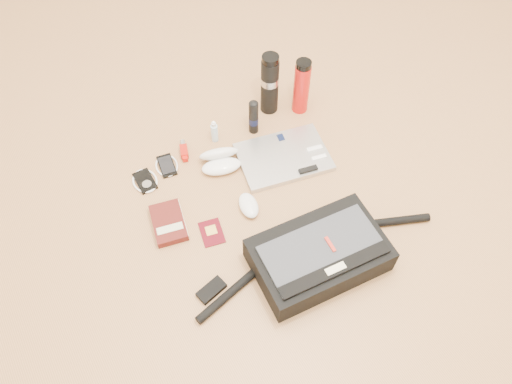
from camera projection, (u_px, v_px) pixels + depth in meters
ground at (273, 215)px, 1.89m from camera, size 4.00×4.00×0.00m
messenger_bag at (318, 255)px, 1.73m from camera, size 0.94×0.32×0.13m
laptop at (284, 157)px, 2.04m from camera, size 0.40×0.32×0.03m
book at (169, 223)px, 1.86m from camera, size 0.15×0.20×0.03m
passport at (212, 232)px, 1.85m from camera, size 0.10×0.13×0.01m
mouse at (249, 205)px, 1.90m from camera, size 0.09×0.13×0.04m
sunglasses_case at (220, 160)px, 2.00m from camera, size 0.19×0.17×0.09m
ipod at (145, 181)px, 1.98m from camera, size 0.10×0.11×0.01m
phone at (167, 166)px, 2.02m from camera, size 0.10×0.12×0.01m
inhaler at (184, 151)px, 2.06m from camera, size 0.06×0.11×0.03m
spray_bottle at (215, 132)px, 2.07m from camera, size 0.03×0.03×0.11m
aerosol_can at (254, 117)px, 2.07m from camera, size 0.05×0.05×0.17m
thermos_black at (270, 84)px, 2.09m from camera, size 0.09×0.09×0.29m
thermos_red at (301, 87)px, 2.10m from camera, size 0.09×0.09×0.26m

